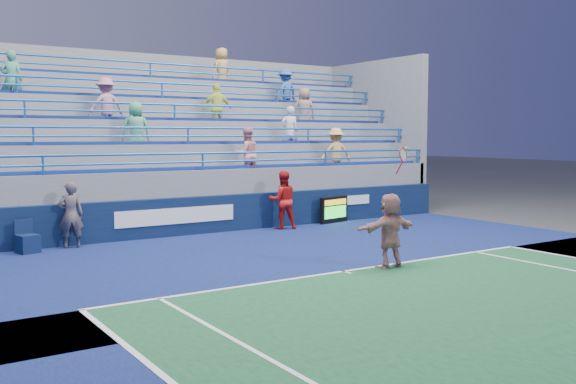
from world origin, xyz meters
TOP-DOWN VIEW (x-y plane):
  - ground at (0.00, 0.00)m, footprint 120.00×120.00m
  - sponsor_wall at (0.00, 6.50)m, footprint 18.00×0.32m
  - bleacher_stand at (-0.00, 10.27)m, footprint 18.00×5.61m
  - serve_speed_board at (4.49, 6.21)m, footprint 1.25×0.41m
  - judge_chair at (-5.08, 5.95)m, footprint 0.56×0.57m
  - tennis_player at (1.12, -0.19)m, footprint 1.52×0.52m
  - line_judge at (-4.00, 6.10)m, footprint 0.68×0.50m
  - ball_girl at (2.33, 5.97)m, footprint 1.05×0.93m

SIDE VIEW (x-z plane):
  - ground at x=0.00m, z-range 0.00..0.00m
  - judge_chair at x=-5.08m, z-range -0.15..0.68m
  - serve_speed_board at x=4.49m, z-range 0.00..0.87m
  - sponsor_wall at x=0.00m, z-range 0.00..1.10m
  - tennis_player at x=1.12m, z-range -0.49..2.13m
  - line_judge at x=-4.00m, z-range 0.00..1.71m
  - ball_girl at x=2.33m, z-range 0.00..1.79m
  - bleacher_stand at x=0.00m, z-range -1.52..4.61m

